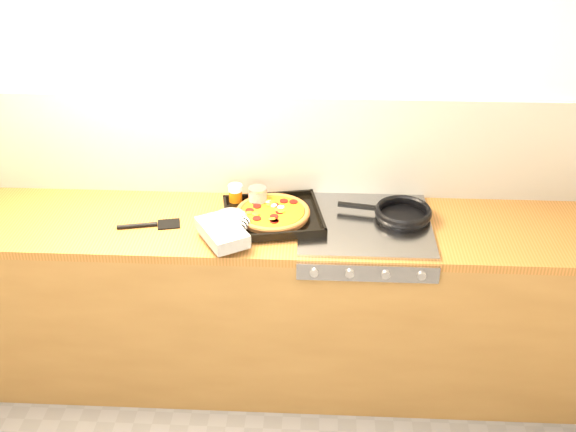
# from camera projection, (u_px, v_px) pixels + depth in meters

# --- Properties ---
(room_shell) EXTENTS (3.20, 3.20, 3.20)m
(room_shell) POSITION_uv_depth(u_px,v_px,m) (270.00, 147.00, 3.21)
(room_shell) COLOR white
(room_shell) RESTS_ON ground
(counter_run) EXTENTS (3.20, 0.62, 0.90)m
(counter_run) POSITION_uv_depth(u_px,v_px,m) (268.00, 301.00, 3.31)
(counter_run) COLOR brown
(counter_run) RESTS_ON ground
(stovetop) EXTENTS (0.60, 0.56, 0.02)m
(stovetop) POSITION_uv_depth(u_px,v_px,m) (365.00, 224.00, 3.06)
(stovetop) COLOR #95969A
(stovetop) RESTS_ON counter_run
(pizza_on_tray) EXTENTS (0.59, 0.58, 0.07)m
(pizza_on_tray) POSITION_uv_depth(u_px,v_px,m) (259.00, 218.00, 3.03)
(pizza_on_tray) COLOR black
(pizza_on_tray) RESTS_ON stovetop
(frying_pan) EXTENTS (0.45, 0.30, 0.04)m
(frying_pan) POSITION_uv_depth(u_px,v_px,m) (402.00, 213.00, 3.09)
(frying_pan) COLOR black
(frying_pan) RESTS_ON stovetop
(tomato_can) EXTENTS (0.11, 0.11, 0.12)m
(tomato_can) POSITION_uv_depth(u_px,v_px,m) (258.00, 200.00, 3.15)
(tomato_can) COLOR #9E0C11
(tomato_can) RESTS_ON counter_run
(juice_glass) EXTENTS (0.08, 0.08, 0.11)m
(juice_glass) POSITION_uv_depth(u_px,v_px,m) (236.00, 195.00, 3.19)
(juice_glass) COLOR #C55B0B
(juice_glass) RESTS_ON counter_run
(wooden_spoon) EXTENTS (0.30, 0.04, 0.02)m
(wooden_spoon) POSITION_uv_depth(u_px,v_px,m) (278.00, 203.00, 3.23)
(wooden_spoon) COLOR #9A6A41
(wooden_spoon) RESTS_ON counter_run
(black_spatula) EXTENTS (0.29, 0.11, 0.02)m
(black_spatula) POSITION_uv_depth(u_px,v_px,m) (150.00, 225.00, 3.05)
(black_spatula) COLOR black
(black_spatula) RESTS_ON counter_run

